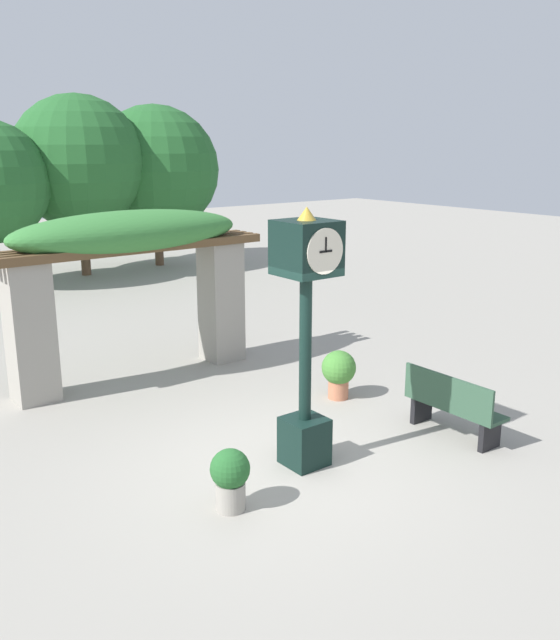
% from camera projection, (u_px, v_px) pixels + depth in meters
% --- Properties ---
extents(ground_plane, '(60.00, 60.00, 0.00)m').
position_uv_depth(ground_plane, '(282.00, 463.00, 8.49)').
color(ground_plane, gray).
extents(pedestal_clock, '(0.63, 0.68, 3.19)m').
position_uv_depth(pedestal_clock, '(306.00, 321.00, 8.01)').
color(pedestal_clock, black).
rests_on(pedestal_clock, ground).
extents(pergola, '(4.68, 1.23, 2.84)m').
position_uv_depth(pergola, '(131.00, 260.00, 11.09)').
color(pergola, gray).
rests_on(pergola, ground).
extents(potted_plant_near_left, '(0.44, 0.44, 0.70)m').
position_uv_depth(potted_plant_near_left, '(230.00, 477.00, 7.33)').
color(potted_plant_near_left, gray).
rests_on(potted_plant_near_left, ground).
extents(potted_plant_near_right, '(0.54, 0.54, 0.77)m').
position_uv_depth(potted_plant_near_right, '(339.00, 371.00, 10.55)').
color(potted_plant_near_right, '#B26B4C').
rests_on(potted_plant_near_right, ground).
extents(park_bench, '(0.42, 1.45, 0.89)m').
position_uv_depth(park_bench, '(452.00, 406.00, 9.19)').
color(park_bench, '#2D4C38').
rests_on(park_bench, ground).
extents(tree_line, '(14.30, 4.23, 5.28)m').
position_uv_depth(tree_line, '(44.00, 175.00, 19.20)').
color(tree_line, brown).
rests_on(tree_line, ground).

